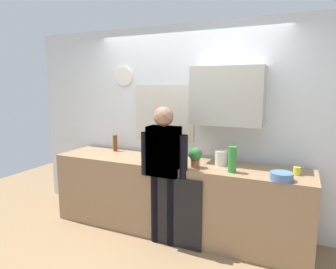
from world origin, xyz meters
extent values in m
plane|color=#8C6D4C|center=(0.00, 0.00, 0.00)|extent=(8.00, 8.00, 0.00)
cube|color=#937251|center=(0.00, 0.30, 0.45)|extent=(3.19, 0.64, 0.91)
cube|color=black|center=(0.19, -0.03, 0.41)|extent=(0.56, 0.02, 0.82)
cube|color=silver|center=(0.00, 0.73, 1.30)|extent=(4.79, 0.10, 2.60)
cube|color=beige|center=(-0.31, 0.67, 1.46)|extent=(0.86, 0.02, 0.76)
cube|color=#8CA5C6|center=(-0.31, 0.67, 1.46)|extent=(0.80, 0.02, 0.70)
cube|color=#B7B2A8|center=(0.58, 0.52, 1.71)|extent=(0.84, 0.32, 0.68)
cylinder|color=silver|center=(-0.92, 0.66, 1.96)|extent=(0.26, 0.03, 0.26)
cube|color=black|center=(-0.39, 0.47, 0.92)|extent=(0.20, 0.20, 0.03)
cube|color=silver|center=(-0.39, 0.53, 1.08)|extent=(0.18, 0.08, 0.28)
cylinder|color=black|center=(-0.39, 0.44, 0.99)|extent=(0.11, 0.11, 0.11)
cylinder|color=black|center=(-0.39, 0.47, 1.22)|extent=(0.17, 0.17, 0.03)
cylinder|color=brown|center=(-1.00, 0.51, 1.02)|extent=(0.06, 0.06, 0.23)
cylinder|color=#2D8C33|center=(0.74, 0.15, 1.05)|extent=(0.09, 0.09, 0.28)
cylinder|color=olive|center=(-0.17, 0.52, 1.03)|extent=(0.06, 0.06, 0.25)
cylinder|color=black|center=(-0.06, 0.10, 1.00)|extent=(0.06, 0.06, 0.18)
cylinder|color=yellow|center=(1.38, 0.33, 0.95)|extent=(0.07, 0.07, 0.08)
cylinder|color=#4C72A5|center=(1.25, 0.07, 0.95)|extent=(0.22, 0.22, 0.08)
cylinder|color=#9E5638|center=(0.32, 0.16, 0.95)|extent=(0.10, 0.10, 0.09)
sphere|color=#2D7233|center=(0.32, 0.16, 1.06)|extent=(0.15, 0.15, 0.15)
cylinder|color=silver|center=(0.56, 0.38, 0.99)|extent=(0.14, 0.14, 0.17)
cylinder|color=black|center=(-0.10, 0.00, 0.41)|extent=(0.12, 0.12, 0.82)
cylinder|color=black|center=(0.10, 0.00, 0.41)|extent=(0.12, 0.12, 0.82)
cube|color=#262633|center=(0.00, 0.00, 1.10)|extent=(0.36, 0.20, 0.56)
sphere|color=#D8AD8C|center=(0.00, 0.00, 1.49)|extent=(0.22, 0.22, 0.22)
cylinder|color=#262633|center=(-0.24, 0.00, 1.05)|extent=(0.09, 0.09, 0.50)
cylinder|color=#262633|center=(0.24, 0.00, 1.05)|extent=(0.09, 0.09, 0.50)
cylinder|color=black|center=(-0.10, 0.00, 0.41)|extent=(0.12, 0.12, 0.82)
cylinder|color=black|center=(0.10, 0.00, 0.41)|extent=(0.12, 0.12, 0.82)
cube|color=#262633|center=(0.00, 0.00, 1.10)|extent=(0.36, 0.20, 0.56)
sphere|color=beige|center=(0.00, 0.00, 1.49)|extent=(0.22, 0.22, 0.22)
cylinder|color=#262633|center=(-0.24, 0.00, 1.05)|extent=(0.09, 0.09, 0.50)
cylinder|color=#262633|center=(0.24, 0.00, 1.05)|extent=(0.09, 0.09, 0.50)
camera|label=1|loc=(1.38, -2.93, 1.82)|focal=31.57mm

